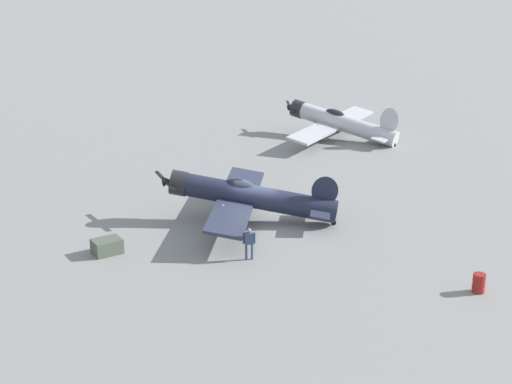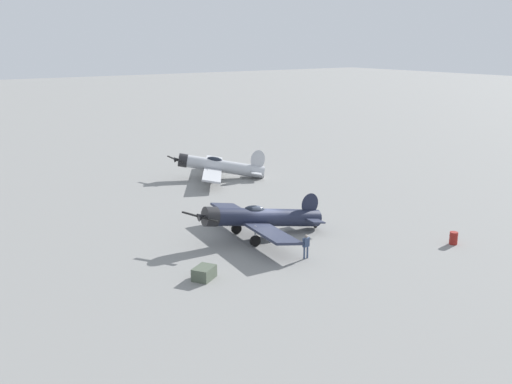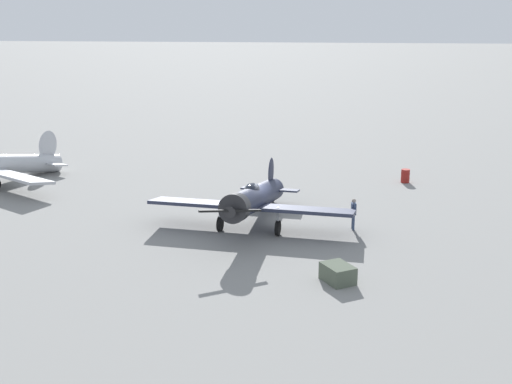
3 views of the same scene
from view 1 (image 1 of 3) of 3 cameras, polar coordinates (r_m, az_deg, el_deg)
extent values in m
plane|color=gray|center=(43.28, 0.00, -2.25)|extent=(400.00, 400.00, 0.00)
cylinder|color=#1E2338|center=(42.76, 0.00, -0.39)|extent=(2.48, 9.42, 2.70)
cylinder|color=#232326|center=(43.22, -5.83, 0.68)|extent=(1.54, 1.27, 1.54)
cone|color=#232326|center=(43.33, -6.67, 0.83)|extent=(0.67, 0.70, 0.67)
cube|color=black|center=(43.36, -6.87, 0.84)|extent=(2.82, 1.46, 0.37)
ellipsoid|color=black|center=(42.64, -1.23, 0.54)|extent=(0.98, 1.87, 0.93)
cube|color=#282D42|center=(42.95, -1.47, -0.58)|extent=(11.05, 3.42, 0.49)
ellipsoid|color=#1E2338|center=(42.36, 5.22, 0.08)|extent=(0.34, 1.74, 1.91)
cube|color=#282D42|center=(42.70, 4.91, -1.20)|extent=(3.51, 1.52, 0.27)
cylinder|color=#999BA0|center=(41.70, -2.51, -1.71)|extent=(0.14, 0.14, 1.12)
cylinder|color=black|center=(41.90, -2.50, -2.42)|extent=(0.30, 0.82, 0.80)
cylinder|color=#999BA0|center=(44.59, -1.90, -0.29)|extent=(0.14, 0.14, 1.12)
cylinder|color=black|center=(44.78, -1.89, -0.97)|extent=(0.30, 0.82, 0.80)
cylinder|color=black|center=(43.00, 5.88, -2.31)|extent=(0.13, 0.29, 0.28)
cylinder|color=#B7BABF|center=(60.60, 6.73, 5.14)|extent=(5.85, 8.21, 2.73)
cylinder|color=#232326|center=(62.24, 3.24, 6.28)|extent=(1.80, 1.70, 1.54)
cone|color=#232326|center=(62.52, 2.71, 6.44)|extent=(0.84, 0.86, 0.67)
cube|color=black|center=(62.59, 2.59, 6.46)|extent=(2.87, 0.52, 0.42)
ellipsoid|color=black|center=(60.79, 6.00, 5.90)|extent=(1.60, 1.92, 0.95)
cube|color=#ADAFB5|center=(61.07, 5.82, 5.11)|extent=(11.35, 8.09, 0.48)
ellipsoid|color=#B7BABF|center=(59.04, 10.01, 5.30)|extent=(1.07, 1.60, 2.30)
cube|color=#ADAFB5|center=(59.41, 9.77, 4.20)|extent=(3.46, 2.75, 0.28)
cylinder|color=#999BA0|center=(60.00, 4.71, 4.66)|extent=(0.14, 0.14, 0.90)
cylinder|color=black|center=(60.11, 4.70, 4.24)|extent=(0.60, 0.78, 0.80)
cylinder|color=#999BA0|center=(62.71, 6.00, 5.25)|extent=(0.14, 0.14, 0.90)
cylinder|color=black|center=(62.82, 5.99, 4.85)|extent=(0.60, 0.78, 0.80)
cylinder|color=black|center=(59.32, 10.39, 3.52)|extent=(0.23, 0.29, 0.28)
cylinder|color=#384766|center=(38.25, -0.75, -4.54)|extent=(0.12, 0.12, 0.85)
cylinder|color=#384766|center=(38.28, -0.30, -4.51)|extent=(0.12, 0.12, 0.85)
cube|color=#384766|center=(37.98, -0.52, -3.52)|extent=(0.28, 0.48, 0.60)
sphere|color=gray|center=(37.82, -0.53, -2.92)|extent=(0.22, 0.22, 0.22)
cylinder|color=#384766|center=(37.94, -0.95, -3.51)|extent=(0.09, 0.09, 0.57)
cylinder|color=#384766|center=(38.00, -0.10, -3.48)|extent=(0.09, 0.09, 0.57)
cube|color=#4C5647|center=(39.73, -11.19, -4.04)|extent=(1.66, 1.78, 0.78)
cylinder|color=maroon|center=(36.40, 16.48, -6.61)|extent=(0.58, 0.58, 0.91)
torus|color=maroon|center=(36.33, 16.50, -6.35)|extent=(0.62, 0.62, 0.04)
torus|color=maroon|center=(36.48, 16.45, -6.87)|extent=(0.62, 0.62, 0.04)
camera|label=2|loc=(24.48, -74.52, 1.47)|focal=40.92mm
camera|label=3|loc=(50.54, -44.79, 8.76)|focal=47.74mm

